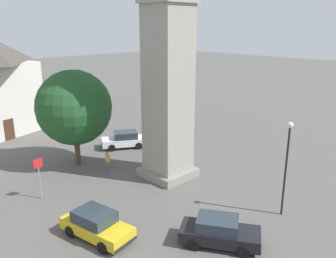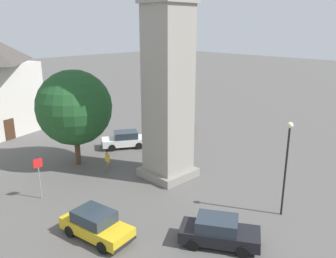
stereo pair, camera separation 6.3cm
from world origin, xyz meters
name	(u,v)px [view 1 (the left image)]	position (x,y,z in m)	size (l,w,h in m)	color
ground_plane	(168,175)	(0.00, 0.00, 0.00)	(200.00, 200.00, 0.00)	#565451
car_blue_kerb	(219,231)	(4.21, 8.08, 0.76)	(3.62, 4.39, 1.53)	black
car_silver_kerb	(96,225)	(8.39, 3.06, 0.76)	(2.41, 4.36, 1.53)	gold
car_red_corner	(125,140)	(-1.61, -7.40, 0.76)	(4.40, 3.58, 1.53)	white
car_white_side	(176,124)	(-8.87, -7.85, 0.76)	(2.24, 4.32, 1.53)	red
pedestrian	(107,159)	(2.75, -3.94, 1.01)	(0.28, 0.55, 1.69)	#706656
tree	(74,108)	(3.65, -6.82, 4.76)	(5.95, 5.95, 7.74)	brown
lamp_post	(287,155)	(-0.92, 8.86, 3.80)	(0.36, 0.36, 5.80)	black
road_sign	(39,172)	(8.53, -3.24, 1.90)	(0.60, 0.07, 2.80)	gray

